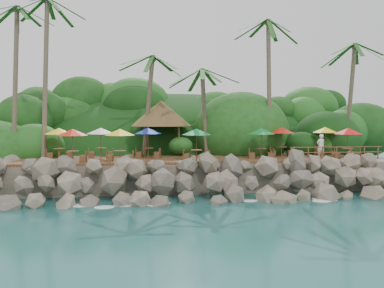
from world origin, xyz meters
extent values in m
plane|color=#19514F|center=(0.00, 0.00, 0.00)|extent=(140.00, 140.00, 0.00)
cube|color=gray|center=(0.00, 16.00, 1.05)|extent=(32.00, 25.20, 2.10)
ellipsoid|color=#143811|center=(0.00, 23.50, 0.00)|extent=(44.80, 28.00, 15.40)
cube|color=brown|center=(0.00, 6.00, 2.20)|extent=(26.00, 5.00, 0.20)
ellipsoid|color=white|center=(-12.00, 0.30, 0.03)|extent=(1.20, 0.80, 0.06)
ellipsoid|color=white|center=(-9.00, 0.30, 0.03)|extent=(1.20, 0.80, 0.06)
ellipsoid|color=white|center=(-6.00, 0.30, 0.03)|extent=(1.20, 0.80, 0.06)
ellipsoid|color=white|center=(-3.00, 0.30, 0.03)|extent=(1.20, 0.80, 0.06)
ellipsoid|color=white|center=(0.00, 0.30, 0.03)|extent=(1.20, 0.80, 0.06)
ellipsoid|color=white|center=(3.00, 0.30, 0.03)|extent=(1.20, 0.80, 0.06)
ellipsoid|color=white|center=(6.00, 0.30, 0.03)|extent=(1.20, 0.80, 0.06)
ellipsoid|color=white|center=(9.00, 0.30, 0.03)|extent=(1.20, 0.80, 0.06)
ellipsoid|color=white|center=(12.00, 0.30, 0.03)|extent=(1.20, 0.80, 0.06)
cylinder|color=brown|center=(-13.61, 8.62, 8.27)|extent=(0.51, 2.01, 11.89)
ellipsoid|color=#23601E|center=(-13.61, 8.62, 14.25)|extent=(6.00, 6.00, 2.40)
cylinder|color=brown|center=(-11.26, 8.34, 8.64)|extent=(0.47, 2.47, 12.55)
cylinder|color=brown|center=(-3.26, 9.29, 6.38)|extent=(1.27, 1.12, 8.14)
ellipsoid|color=#23601E|center=(-3.26, 9.29, 10.46)|extent=(6.00, 6.00, 2.40)
cylinder|color=brown|center=(1.33, 8.42, 5.82)|extent=(0.97, 1.00, 7.04)
ellipsoid|color=#23601E|center=(1.33, 8.42, 9.33)|extent=(6.00, 6.00, 2.40)
cylinder|color=brown|center=(6.79, 8.26, 7.99)|extent=(0.55, 1.83, 11.34)
ellipsoid|color=#23601E|center=(6.79, 8.26, 13.68)|extent=(6.00, 6.00, 2.40)
cylinder|color=brown|center=(14.33, 8.83, 7.02)|extent=(0.75, 1.08, 9.44)
ellipsoid|color=#23601E|center=(14.33, 8.83, 11.73)|extent=(6.00, 6.00, 2.40)
cylinder|color=brown|center=(-3.56, 8.65, 3.50)|extent=(0.16, 0.16, 2.40)
cylinder|color=brown|center=(-0.76, 8.65, 3.50)|extent=(0.16, 0.16, 2.40)
cylinder|color=brown|center=(-3.56, 11.45, 3.50)|extent=(0.16, 0.16, 2.40)
cylinder|color=brown|center=(-0.76, 11.45, 3.50)|extent=(0.16, 0.16, 2.40)
cone|color=brown|center=(-2.16, 10.05, 5.80)|extent=(5.20, 5.20, 2.20)
cylinder|color=brown|center=(-10.09, 7.03, 2.68)|extent=(0.08, 0.08, 0.76)
cylinder|color=brown|center=(-10.09, 7.03, 3.07)|extent=(0.86, 0.86, 0.05)
cylinder|color=brown|center=(-10.09, 7.03, 3.43)|extent=(0.05, 0.05, 2.26)
cone|color=yellow|center=(-10.09, 7.03, 4.40)|extent=(2.15, 2.15, 0.46)
cube|color=brown|center=(-10.76, 6.77, 2.54)|extent=(0.55, 0.55, 0.47)
cube|color=brown|center=(-9.42, 7.28, 2.54)|extent=(0.55, 0.55, 0.47)
cylinder|color=brown|center=(-8.66, 4.56, 2.68)|extent=(0.08, 0.08, 0.76)
cylinder|color=brown|center=(-8.66, 4.56, 3.07)|extent=(0.86, 0.86, 0.05)
cylinder|color=brown|center=(-8.66, 4.56, 3.43)|extent=(0.05, 0.05, 2.26)
cone|color=red|center=(-8.66, 4.56, 4.40)|extent=(2.15, 2.15, 0.46)
cube|color=brown|center=(-9.38, 4.63, 2.54)|extent=(0.47, 0.47, 0.47)
cube|color=brown|center=(-7.95, 4.48, 2.54)|extent=(0.47, 0.47, 0.47)
cylinder|color=brown|center=(-3.34, 6.83, 2.68)|extent=(0.08, 0.08, 0.76)
cylinder|color=brown|center=(-3.34, 6.83, 3.07)|extent=(0.86, 0.86, 0.05)
cylinder|color=brown|center=(-3.34, 6.83, 3.43)|extent=(0.05, 0.05, 2.26)
cone|color=#0B2096|center=(-3.34, 6.83, 4.40)|extent=(2.15, 2.15, 0.46)
cube|color=brown|center=(-4.03, 7.03, 2.54)|extent=(0.54, 0.54, 0.47)
cube|color=brown|center=(-2.65, 6.62, 2.54)|extent=(0.54, 0.54, 0.47)
cylinder|color=brown|center=(5.22, 5.16, 2.68)|extent=(0.08, 0.08, 0.76)
cylinder|color=brown|center=(5.22, 5.16, 3.07)|extent=(0.86, 0.86, 0.05)
cylinder|color=brown|center=(5.22, 5.16, 3.43)|extent=(0.05, 0.05, 2.26)
cone|color=#0C6E29|center=(5.22, 5.16, 4.40)|extent=(2.15, 2.15, 0.46)
cube|color=brown|center=(4.51, 5.25, 2.54)|extent=(0.48, 0.48, 0.47)
cube|color=brown|center=(5.93, 5.07, 2.54)|extent=(0.48, 0.48, 0.47)
cylinder|color=brown|center=(0.12, 4.40, 2.68)|extent=(0.08, 0.08, 0.76)
cylinder|color=brown|center=(0.12, 4.40, 3.07)|extent=(0.86, 0.86, 0.05)
cylinder|color=brown|center=(0.12, 4.40, 3.43)|extent=(0.05, 0.05, 2.26)
cone|color=#0C7334|center=(0.12, 4.40, 4.40)|extent=(2.15, 2.15, 0.46)
cube|color=brown|center=(-0.55, 4.66, 2.54)|extent=(0.56, 0.56, 0.47)
cube|color=brown|center=(0.79, 4.14, 2.54)|extent=(0.56, 0.56, 0.47)
cylinder|color=brown|center=(11.80, 4.40, 2.68)|extent=(0.08, 0.08, 0.76)
cylinder|color=brown|center=(11.80, 4.40, 3.07)|extent=(0.86, 0.86, 0.05)
cylinder|color=brown|center=(11.80, 4.40, 3.43)|extent=(0.05, 0.05, 2.26)
cone|color=red|center=(11.80, 4.40, 4.40)|extent=(2.15, 2.15, 0.46)
cube|color=brown|center=(11.14, 4.69, 2.54)|extent=(0.57, 0.57, 0.47)
cube|color=brown|center=(12.46, 4.11, 2.54)|extent=(0.57, 0.57, 0.47)
cylinder|color=brown|center=(11.37, 7.31, 2.68)|extent=(0.08, 0.08, 0.76)
cylinder|color=brown|center=(11.37, 7.31, 3.07)|extent=(0.86, 0.86, 0.05)
cylinder|color=brown|center=(11.37, 7.31, 3.43)|extent=(0.05, 0.05, 2.26)
cone|color=yellow|center=(11.37, 7.31, 4.40)|extent=(2.15, 2.15, 0.46)
cube|color=brown|center=(10.68, 7.11, 2.54)|extent=(0.53, 0.53, 0.47)
cube|color=brown|center=(12.06, 7.51, 2.54)|extent=(0.53, 0.53, 0.47)
cylinder|color=brown|center=(-6.97, 7.19, 2.68)|extent=(0.08, 0.08, 0.76)
cylinder|color=brown|center=(-6.97, 7.19, 3.07)|extent=(0.86, 0.86, 0.05)
cylinder|color=brown|center=(-6.97, 7.19, 3.43)|extent=(0.05, 0.05, 2.26)
cone|color=white|center=(-6.97, 7.19, 4.40)|extent=(2.15, 2.15, 0.46)
cube|color=brown|center=(-7.69, 7.15, 2.54)|extent=(0.46, 0.46, 0.47)
cube|color=brown|center=(-6.26, 7.24, 2.54)|extent=(0.46, 0.46, 0.47)
cylinder|color=brown|center=(7.37, 6.62, 2.68)|extent=(0.08, 0.08, 0.76)
cylinder|color=brown|center=(7.37, 6.62, 3.07)|extent=(0.86, 0.86, 0.05)
cylinder|color=brown|center=(7.37, 6.62, 3.43)|extent=(0.05, 0.05, 2.26)
cone|color=#B81A0B|center=(7.37, 6.62, 4.40)|extent=(2.15, 2.15, 0.46)
cube|color=brown|center=(6.65, 6.69, 2.54)|extent=(0.47, 0.47, 0.47)
cube|color=brown|center=(8.08, 6.55, 2.54)|extent=(0.47, 0.47, 0.47)
cylinder|color=brown|center=(-5.37, 4.40, 2.68)|extent=(0.08, 0.08, 0.76)
cylinder|color=brown|center=(-5.37, 4.40, 3.07)|extent=(0.86, 0.86, 0.05)
cylinder|color=brown|center=(-5.37, 4.40, 3.43)|extent=(0.05, 0.05, 2.26)
cone|color=yellow|center=(-5.37, 4.40, 4.40)|extent=(2.15, 2.15, 0.46)
cube|color=brown|center=(-6.08, 4.50, 2.54)|extent=(0.48, 0.48, 0.47)
cube|color=brown|center=(-4.66, 4.30, 2.54)|extent=(0.48, 0.48, 0.47)
cylinder|color=brown|center=(7.24, 3.65, 2.80)|extent=(0.10, 0.10, 1.00)
cylinder|color=brown|center=(8.34, 3.65, 2.80)|extent=(0.10, 0.10, 1.00)
cylinder|color=brown|center=(9.44, 3.65, 2.80)|extent=(0.10, 0.10, 1.00)
cylinder|color=brown|center=(10.54, 3.65, 2.80)|extent=(0.10, 0.10, 1.00)
cylinder|color=brown|center=(11.64, 3.65, 2.80)|extent=(0.10, 0.10, 1.00)
cylinder|color=brown|center=(12.74, 3.65, 2.80)|extent=(0.10, 0.10, 1.00)
cylinder|color=brown|center=(13.84, 3.65, 2.80)|extent=(0.10, 0.10, 1.00)
cube|color=brown|center=(10.54, 3.65, 3.25)|extent=(7.20, 0.06, 0.06)
cube|color=brown|center=(10.54, 3.65, 2.85)|extent=(7.20, 0.06, 0.06)
imported|color=white|center=(9.93, 5.00, 3.22)|extent=(0.74, 0.55, 1.85)
camera|label=1|loc=(-3.84, -24.59, 5.49)|focal=37.71mm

